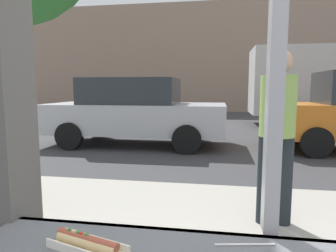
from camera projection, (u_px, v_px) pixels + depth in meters
The scene contains 8 objects.
ground_plane at pixel (224, 137), 8.94m from camera, with size 60.00×60.00×0.00m, color #38383A.
sidewalk_strip at pixel (237, 244), 2.67m from camera, with size 16.00×2.80×0.14m, color #9E998E.
building_facade_far at pixel (222, 58), 18.52m from camera, with size 28.00×1.20×6.49m, color gray.
hotdog_tray_near at pixel (87, 243), 0.93m from camera, with size 0.27×0.16×0.05m.
loose_straw at pixel (245, 244), 0.97m from camera, with size 0.01×0.01×0.19m, color white.
parked_car_silver at pixel (135, 111), 7.64m from camera, with size 4.41×1.98×1.67m.
box_truck at pixel (334, 84), 11.20m from camera, with size 6.22×2.44×2.90m.
pedestrian at pixel (277, 126), 2.81m from camera, with size 0.32×0.32×1.63m.
Camera 1 is at (-0.19, -0.98, 1.43)m, focal length 32.57 mm.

